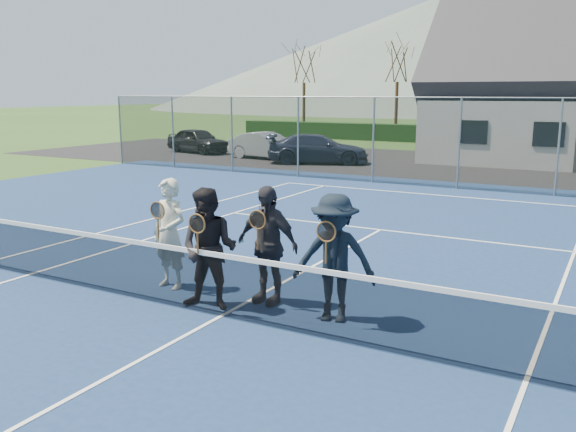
% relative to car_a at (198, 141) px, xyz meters
% --- Properties ---
extents(ground, '(220.00, 220.00, 0.00)m').
position_rel_car_a_xyz_m(ground, '(15.12, 0.74, -0.66)').
color(ground, '#2B4D1B').
rests_on(ground, ground).
extents(court_surface, '(30.00, 30.00, 0.02)m').
position_rel_car_a_xyz_m(court_surface, '(15.12, -19.26, -0.65)').
color(court_surface, navy).
rests_on(court_surface, ground).
extents(tarmac_carpark, '(40.00, 12.00, 0.01)m').
position_rel_car_a_xyz_m(tarmac_carpark, '(11.12, 0.74, -0.65)').
color(tarmac_carpark, black).
rests_on(tarmac_carpark, ground).
extents(hedge_row, '(40.00, 1.20, 1.10)m').
position_rel_car_a_xyz_m(hedge_row, '(15.12, 12.74, -0.11)').
color(hedge_row, black).
rests_on(hedge_row, ground).
extents(hill_west, '(110.00, 110.00, 18.00)m').
position_rel_car_a_xyz_m(hill_west, '(-9.88, 75.74, 8.34)').
color(hill_west, '#526358').
rests_on(hill_west, ground).
extents(car_a, '(4.11, 2.41, 1.31)m').
position_rel_car_a_xyz_m(car_a, '(0.00, 0.00, 0.00)').
color(car_a, black).
rests_on(car_a, ground).
extents(car_b, '(4.00, 1.80, 1.28)m').
position_rel_car_a_xyz_m(car_b, '(4.73, -0.79, -0.02)').
color(car_b, '#93969B').
rests_on(car_b, ground).
extents(car_c, '(4.90, 3.43, 1.32)m').
position_rel_car_a_xyz_m(car_c, '(7.75, -1.31, 0.00)').
color(car_c, '#1C2139').
rests_on(car_c, ground).
extents(court_markings, '(11.03, 23.83, 0.01)m').
position_rel_car_a_xyz_m(court_markings, '(15.12, -19.26, -0.63)').
color(court_markings, white).
rests_on(court_markings, court_surface).
extents(tennis_net, '(11.68, 0.08, 1.10)m').
position_rel_car_a_xyz_m(tennis_net, '(15.12, -19.26, -0.12)').
color(tennis_net, slate).
rests_on(tennis_net, ground).
extents(perimeter_fence, '(30.07, 0.07, 3.02)m').
position_rel_car_a_xyz_m(perimeter_fence, '(15.12, -5.76, 0.87)').
color(perimeter_fence, slate).
rests_on(perimeter_fence, ground).
extents(tree_a, '(3.20, 3.20, 7.77)m').
position_rel_car_a_xyz_m(tree_a, '(-0.88, 13.74, 5.14)').
color(tree_a, '#3A2615').
rests_on(tree_a, ground).
extents(tree_b, '(3.20, 3.20, 7.77)m').
position_rel_car_a_xyz_m(tree_b, '(6.12, 13.74, 5.14)').
color(tree_b, '#382214').
rests_on(tree_b, ground).
extents(player_a, '(0.70, 0.54, 1.80)m').
position_rel_car_a_xyz_m(player_a, '(13.63, -18.54, 0.27)').
color(player_a, beige).
rests_on(player_a, court_surface).
extents(player_b, '(1.01, 0.86, 1.80)m').
position_rel_car_a_xyz_m(player_b, '(14.77, -19.02, 0.26)').
color(player_b, black).
rests_on(player_b, court_surface).
extents(player_c, '(1.08, 0.54, 1.80)m').
position_rel_car_a_xyz_m(player_c, '(15.37, -18.38, 0.27)').
color(player_c, '#26262B').
rests_on(player_c, court_surface).
extents(player_d, '(1.28, 0.91, 1.80)m').
position_rel_car_a_xyz_m(player_d, '(16.58, -18.58, 0.26)').
color(player_d, black).
rests_on(player_d, court_surface).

